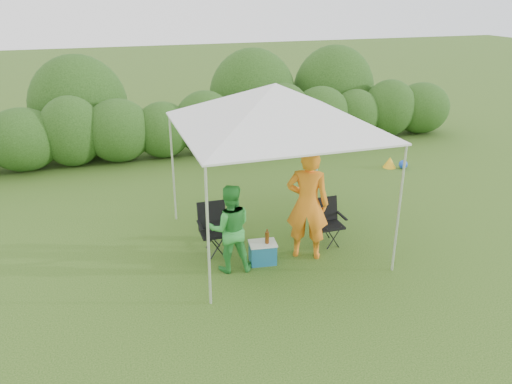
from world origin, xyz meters
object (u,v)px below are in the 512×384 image
object	(u,v)px
chair_right	(328,218)
woman	(230,228)
canopy	(275,106)
man	(307,204)
chair_left	(213,225)
cooler	(263,252)

from	to	relation	value
chair_right	woman	size ratio (longest dim) A/B	0.56
canopy	man	bearing A→B (deg)	-60.92
canopy	woman	size ratio (longest dim) A/B	2.13
chair_right	chair_left	bearing A→B (deg)	171.39
chair_left	man	distance (m)	1.65
chair_left	cooler	bearing A→B (deg)	-43.29
chair_right	man	distance (m)	0.83
canopy	cooler	size ratio (longest dim) A/B	6.47
canopy	chair_right	distance (m)	2.22
chair_right	man	world-z (taller)	man
chair_right	chair_left	world-z (taller)	chair_left
cooler	chair_right	bearing A→B (deg)	22.20
chair_right	woman	bearing A→B (deg)	-168.52
chair_right	chair_left	distance (m)	2.02
canopy	woman	distance (m)	2.10
chair_left	woman	size ratio (longest dim) A/B	0.59
chair_right	chair_left	xyz separation A→B (m)	(-1.99, 0.31, 0.03)
man	cooler	bearing A→B (deg)	27.84
woman	cooler	xyz separation A→B (m)	(0.56, 0.03, -0.54)
man	cooler	distance (m)	1.09
woman	cooler	world-z (taller)	woman
chair_right	canopy	bearing A→B (deg)	163.02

